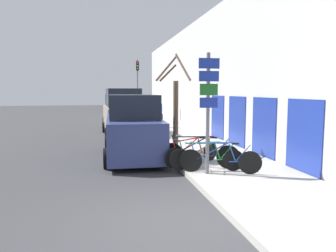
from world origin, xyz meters
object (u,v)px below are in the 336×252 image
object	(u,v)px
traffic_light	(138,82)
parked_car_0	(133,130)
street_tree	(175,109)
parked_car_2	(117,111)
pedestrian_near	(159,112)
bicycle_3	(193,153)
bicycle_1	(206,158)
bicycle_0	(220,159)
bicycle_2	(200,154)
signpost	(208,106)
parked_car_1	(123,114)

from	to	relation	value
traffic_light	parked_car_0	bearing A→B (deg)	-97.24
street_tree	traffic_light	xyz separation A→B (m)	(-0.00, 12.19, 1.29)
parked_car_2	pedestrian_near	size ratio (longest dim) A/B	2.78
bicycle_3	parked_car_0	xyz separation A→B (m)	(-1.65, 1.95, 0.53)
pedestrian_near	bicycle_1	bearing A→B (deg)	84.58
bicycle_0	bicycle_3	distance (m)	1.29
bicycle_1	bicycle_2	distance (m)	0.46
bicycle_1	parked_car_0	world-z (taller)	parked_car_0
parked_car_2	bicycle_1	bearing A→B (deg)	-80.02
signpost	street_tree	distance (m)	3.27
parked_car_0	traffic_light	bearing A→B (deg)	84.59
bicycle_1	pedestrian_near	xyz separation A→B (m)	(0.64, 11.15, 0.62)
pedestrian_near	traffic_light	size ratio (longest dim) A/B	0.38
bicycle_2	bicycle_3	bearing A→B (deg)	38.94
pedestrian_near	bicycle_0	bearing A→B (deg)	86.08
parked_car_1	bicycle_1	bearing A→B (deg)	-81.16
bicycle_1	parked_car_0	xyz separation A→B (m)	(-1.81, 2.82, 0.53)
bicycle_0	street_tree	size ratio (longest dim) A/B	0.59
signpost	bicycle_2	size ratio (longest dim) A/B	1.53
bicycle_1	bicycle_2	bearing A→B (deg)	22.46
pedestrian_near	parked_car_2	bearing A→B (deg)	-59.03
bicycle_3	parked_car_2	size ratio (longest dim) A/B	0.42
signpost	parked_car_0	bearing A→B (deg)	118.50
parked_car_2	traffic_light	world-z (taller)	traffic_light
bicycle_1	parked_car_2	xyz separation A→B (m)	(-1.75, 14.81, 0.48)
pedestrian_near	street_tree	bearing A→B (deg)	81.73
parked_car_1	parked_car_2	world-z (taller)	parked_car_1
bicycle_1	street_tree	size ratio (longest dim) A/B	0.58
bicycle_0	bicycle_2	size ratio (longest dim) A/B	0.99
parked_car_2	traffic_light	size ratio (longest dim) A/B	1.05
bicycle_2	traffic_light	world-z (taller)	traffic_light
bicycle_0	bicycle_3	size ratio (longest dim) A/B	1.08
signpost	bicycle_1	world-z (taller)	signpost
parked_car_2	pedestrian_near	distance (m)	4.37
bicycle_1	bicycle_3	size ratio (longest dim) A/B	1.05
bicycle_1	signpost	bearing A→B (deg)	179.87
signpost	traffic_light	world-z (taller)	traffic_light
signpost	parked_car_2	xyz separation A→B (m)	(-1.66, 15.15, -1.02)
bicycle_3	pedestrian_near	xyz separation A→B (m)	(0.80, 10.27, 0.62)
bicycle_0	parked_car_1	bearing A→B (deg)	33.36
bicycle_2	pedestrian_near	world-z (taller)	pedestrian_near
bicycle_1	bicycle_2	world-z (taller)	bicycle_2
signpost	parked_car_0	xyz separation A→B (m)	(-1.72, 3.17, -0.97)
bicycle_1	pedestrian_near	size ratio (longest dim) A/B	1.22
bicycle_3	traffic_light	bearing A→B (deg)	-28.46
bicycle_0	pedestrian_near	xyz separation A→B (m)	(0.36, 11.49, 0.60)
parked_car_2	parked_car_0	bearing A→B (deg)	-87.03
bicycle_0	traffic_light	xyz separation A→B (m)	(-0.53, 15.44, 2.51)
traffic_light	pedestrian_near	bearing A→B (deg)	-77.39
parked_car_2	traffic_light	xyz separation A→B (m)	(1.50, 0.29, 2.04)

